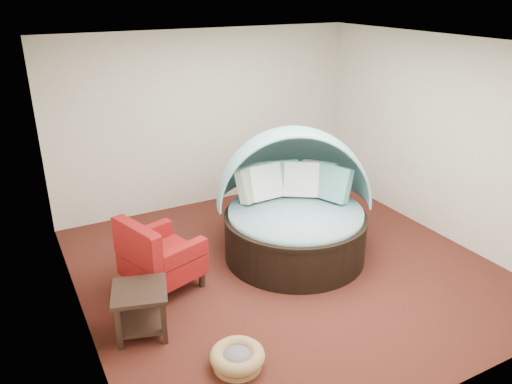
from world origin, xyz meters
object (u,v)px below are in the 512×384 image
canopy_daybed (295,198)px  pet_basket (237,358)px  red_armchair (158,257)px  side_table (141,305)px

canopy_daybed → pet_basket: canopy_daybed is taller
pet_basket → red_armchair: 1.68m
pet_basket → red_armchair: size_ratio=0.61×
canopy_daybed → pet_basket: 2.44m
pet_basket → side_table: (-0.65, 0.92, 0.25)m
pet_basket → canopy_daybed: bearing=44.8°
canopy_daybed → red_armchair: size_ratio=2.47×
pet_basket → red_armchair: bearing=98.3°
side_table → canopy_daybed: bearing=17.3°
red_armchair → side_table: (-0.42, -0.70, -0.09)m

